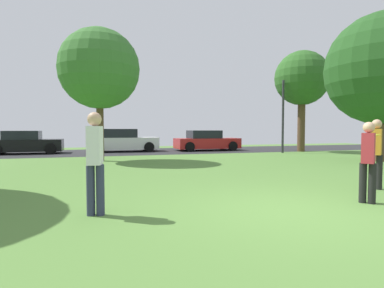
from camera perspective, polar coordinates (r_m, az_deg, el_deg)
The scene contains 13 objects.
ground_plane at distance 6.03m, azimuth 17.32°, elevation -11.52°, with size 44.00×44.00×0.00m, color #547F38.
road_strip at distance 21.12m, azimuth -8.22°, elevation -1.32°, with size 44.00×6.40×0.01m, color #28282B.
oak_tree_right at distance 16.99m, azimuth 31.29°, elevation 11.51°, with size 5.03×5.03×6.72m.
oak_tree_left at distance 15.39m, azimuth -16.44°, elevation 12.90°, with size 3.67×3.67×6.08m.
maple_tree_near at distance 22.24m, azimuth 19.31°, elevation 11.07°, with size 3.54×3.54×6.59m.
person_thrower at distance 7.13m, azimuth 29.27°, elevation -2.35°, with size 0.39×0.37×1.61m.
person_catcher at distance 8.89m, azimuth 30.37°, elevation -1.04°, with size 0.39×0.37×1.71m.
person_walking at distance 5.58m, azimuth -17.16°, elevation -2.46°, with size 0.30×0.36×1.76m.
frisbee_disc at distance 8.12m, azimuth 30.03°, elevation 1.39°, with size 0.38×0.37×0.05m.
parked_car_black at distance 21.33m, azimuth -27.93°, elevation 0.13°, with size 4.06×1.92×1.38m.
parked_car_white at distance 21.20m, azimuth -12.55°, elevation 0.50°, with size 4.52×2.09×1.49m.
parked_car_red at distance 21.89m, azimuth 2.59°, elevation 0.51°, with size 4.38×2.11×1.39m.
street_lamp_post at distance 20.40m, azimuth 16.15°, elevation 4.78°, with size 0.14×0.14×4.50m, color #2D2D33.
Camera 1 is at (-3.35, -4.80, 1.47)m, focal length 29.44 mm.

